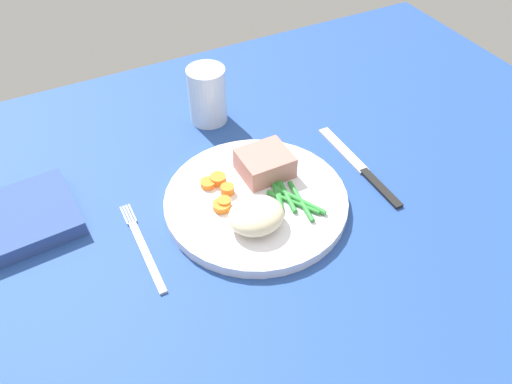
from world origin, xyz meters
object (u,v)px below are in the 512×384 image
dinner_plate (256,201)px  napkin (28,216)px  knife (360,167)px  water_glass (208,98)px  meat_portion (265,163)px  fork (143,247)px

dinner_plate → napkin: size_ratio=2.04×
knife → water_glass: water_glass is taller
water_glass → napkin: 33.78cm
meat_portion → knife: (14.49, -4.42, -3.14)cm
meat_portion → water_glass: 18.19cm
meat_portion → fork: meat_portion is taller
napkin → meat_portion: bearing=-12.3°
meat_portion → water_glass: (-1.37, 18.11, 0.91)cm
water_glass → meat_portion: bearing=-85.7°
dinner_plate → water_glass: water_glass is taller
meat_portion → water_glass: bearing=94.3°
water_glass → knife: bearing=-54.9°
dinner_plate → knife: bearing=-0.9°
dinner_plate → meat_portion: 6.01cm
meat_portion → fork: bearing=-168.0°
fork → water_glass: bearing=45.3°
knife → napkin: bearing=166.2°
dinner_plate → fork: dinner_plate is taller
knife → napkin: size_ratio=1.59×
fork → napkin: bearing=133.1°
dinner_plate → meat_portion: meat_portion is taller
fork → knife: size_ratio=0.81×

